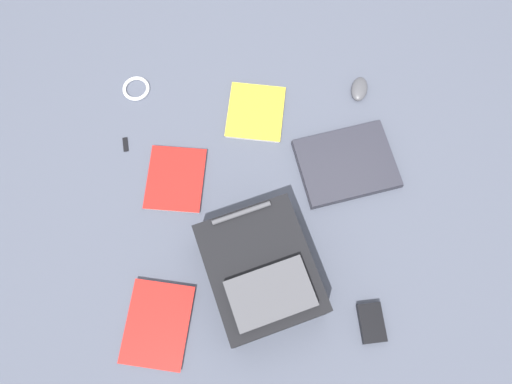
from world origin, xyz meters
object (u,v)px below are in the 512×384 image
laptop (346,164)px  cable_coil (136,89)px  backpack (261,272)px  power_brick (371,323)px  book_comic (176,179)px  book_blue (158,324)px  computer_mouse (359,89)px  book_red (256,112)px  usb_stick (125,144)px

laptop → cable_coil: laptop is taller
backpack → power_brick: size_ratio=3.73×
book_comic → backpack: bearing=-50.7°
laptop → book_comic: (-0.62, -0.04, -0.01)m
backpack → laptop: size_ratio=1.20×
book_blue → cable_coil: 0.89m
book_comic → cable_coil: size_ratio=2.52×
backpack → book_comic: bearing=129.3°
backpack → cable_coil: bearing=121.5°
book_blue → computer_mouse: size_ratio=2.94×
book_comic → power_brick: (0.66, -0.53, 0.00)m
cable_coil → book_red: bearing=-14.8°
usb_stick → laptop: bearing=-7.8°
book_blue → power_brick: bearing=-1.7°
backpack → book_blue: size_ratio=1.55×
book_blue → usb_stick: bearing=102.0°
backpack → cable_coil: 0.87m
cable_coil → power_brick: 1.22m
book_comic → book_blue: size_ratio=0.87×
computer_mouse → book_comic: bearing=-139.7°
laptop → book_blue: laptop is taller
book_red → usb_stick: (-0.49, -0.11, -0.01)m
computer_mouse → usb_stick: bearing=-153.3°
backpack → computer_mouse: bearing=59.7°
book_comic → cable_coil: (-0.16, 0.38, -0.00)m
computer_mouse → usb_stick: 0.91m
book_red → book_comic: 0.40m
computer_mouse → usb_stick: size_ratio=1.84×
book_comic → power_brick: bearing=-39.0°
power_brick → book_comic: bearing=141.0°
book_comic → usb_stick: book_comic is taller
backpack → laptop: (0.33, 0.40, -0.08)m
backpack → power_brick: backpack is taller
book_comic → computer_mouse: computer_mouse is taller
book_red → backpack: bearing=-90.5°
book_red → power_brick: size_ratio=2.02×
backpack → computer_mouse: (0.41, 0.70, -0.08)m
book_comic → cable_coil: 0.41m
laptop → usb_stick: (-0.82, 0.11, -0.01)m
backpack → computer_mouse: size_ratio=4.56×
book_comic → usb_stick: size_ratio=4.68×
backpack → book_red: (0.01, 0.62, -0.08)m
laptop → cable_coil: 0.86m
power_brick → laptop: bearing=93.1°
backpack → book_comic: (-0.29, 0.36, -0.08)m
cable_coil → usb_stick: size_ratio=1.86×
book_red → power_brick: (0.36, -0.79, 0.00)m
backpack → usb_stick: bearing=133.7°
book_blue → usb_stick: (-0.14, 0.66, -0.01)m
laptop → power_brick: laptop is taller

